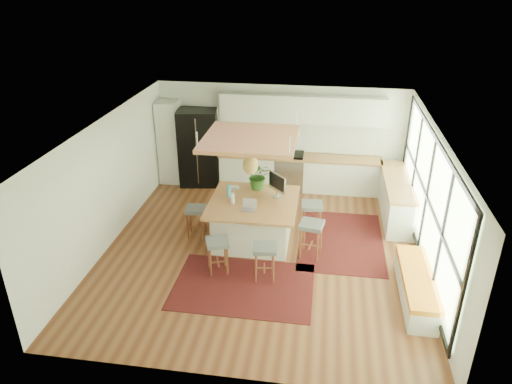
% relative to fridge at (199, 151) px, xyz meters
% --- Properties ---
extents(floor, '(7.00, 7.00, 0.00)m').
position_rel_fridge_xyz_m(floor, '(2.15, -3.16, -0.93)').
color(floor, '#5B2D1A').
rests_on(floor, ground).
extents(ceiling, '(7.00, 7.00, 0.00)m').
position_rel_fridge_xyz_m(ceiling, '(2.15, -3.16, 1.78)').
color(ceiling, white).
rests_on(ceiling, ground).
extents(wall_back, '(6.50, 0.00, 6.50)m').
position_rel_fridge_xyz_m(wall_back, '(2.15, 0.34, 0.42)').
color(wall_back, silver).
rests_on(wall_back, ground).
extents(wall_front, '(6.50, 0.00, 6.50)m').
position_rel_fridge_xyz_m(wall_front, '(2.15, -6.66, 0.42)').
color(wall_front, silver).
rests_on(wall_front, ground).
extents(wall_left, '(0.00, 7.00, 7.00)m').
position_rel_fridge_xyz_m(wall_left, '(-1.10, -3.16, 0.42)').
color(wall_left, silver).
rests_on(wall_left, ground).
extents(wall_right, '(0.00, 7.00, 7.00)m').
position_rel_fridge_xyz_m(wall_right, '(5.40, -3.16, 0.42)').
color(wall_right, silver).
rests_on(wall_right, ground).
extents(window_wall, '(0.10, 6.20, 2.60)m').
position_rel_fridge_xyz_m(window_wall, '(5.37, -3.16, 0.47)').
color(window_wall, black).
rests_on(window_wall, wall_right).
extents(pantry, '(0.55, 0.60, 2.25)m').
position_rel_fridge_xyz_m(pantry, '(-0.80, 0.02, 0.20)').
color(pantry, silver).
rests_on(pantry, floor).
extents(back_counter_base, '(4.20, 0.60, 0.88)m').
position_rel_fridge_xyz_m(back_counter_base, '(2.70, 0.02, -0.49)').
color(back_counter_base, silver).
rests_on(back_counter_base, floor).
extents(back_counter_top, '(4.24, 0.64, 0.05)m').
position_rel_fridge_xyz_m(back_counter_top, '(2.70, 0.02, -0.03)').
color(back_counter_top, '#A16339').
rests_on(back_counter_top, back_counter_base).
extents(backsplash, '(4.20, 0.02, 0.80)m').
position_rel_fridge_xyz_m(backsplash, '(2.70, 0.32, 0.43)').
color(backsplash, white).
rests_on(backsplash, wall_back).
extents(upper_cabinets, '(4.20, 0.34, 0.70)m').
position_rel_fridge_xyz_m(upper_cabinets, '(2.70, 0.16, 1.22)').
color(upper_cabinets, silver).
rests_on(upper_cabinets, wall_back).
extents(range, '(0.76, 0.62, 1.00)m').
position_rel_fridge_xyz_m(range, '(2.45, 0.02, -0.43)').
color(range, '#A5A5AA').
rests_on(range, floor).
extents(right_counter_base, '(0.60, 2.50, 0.88)m').
position_rel_fridge_xyz_m(right_counter_base, '(5.08, -1.16, -0.49)').
color(right_counter_base, silver).
rests_on(right_counter_base, floor).
extents(right_counter_top, '(0.64, 2.54, 0.05)m').
position_rel_fridge_xyz_m(right_counter_top, '(5.08, -1.16, -0.03)').
color(right_counter_top, '#A16339').
rests_on(right_counter_top, right_counter_base).
extents(window_bench, '(0.52, 2.00, 0.50)m').
position_rel_fridge_xyz_m(window_bench, '(5.10, -4.36, -0.68)').
color(window_bench, silver).
rests_on(window_bench, floor).
extents(ceiling_panel, '(1.86, 1.86, 0.80)m').
position_rel_fridge_xyz_m(ceiling_panel, '(1.85, -2.76, 1.12)').
color(ceiling_panel, '#A16339').
rests_on(ceiling_panel, ceiling).
extents(rug_near, '(2.60, 1.80, 0.01)m').
position_rel_fridge_xyz_m(rug_near, '(1.98, -4.47, -0.92)').
color(rug_near, black).
rests_on(rug_near, floor).
extents(rug_right, '(1.80, 2.60, 0.01)m').
position_rel_fridge_xyz_m(rug_right, '(3.81, -2.55, -0.92)').
color(rug_right, black).
rests_on(rug_right, floor).
extents(fridge, '(1.13, 0.94, 2.06)m').
position_rel_fridge_xyz_m(fridge, '(0.00, 0.00, 0.00)').
color(fridge, black).
rests_on(fridge, floor).
extents(island, '(1.85, 1.85, 0.93)m').
position_rel_fridge_xyz_m(island, '(1.91, -2.75, -0.46)').
color(island, '#A16339').
rests_on(island, floor).
extents(stool_near_left, '(0.54, 0.54, 0.71)m').
position_rel_fridge_xyz_m(stool_near_left, '(1.42, -4.07, -0.57)').
color(stool_near_left, '#4E5457').
rests_on(stool_near_left, floor).
extents(stool_near_right, '(0.48, 0.48, 0.72)m').
position_rel_fridge_xyz_m(stool_near_right, '(2.34, -4.15, -0.57)').
color(stool_near_right, '#4E5457').
rests_on(stool_near_right, floor).
extents(stool_right_front, '(0.53, 0.53, 0.77)m').
position_rel_fridge_xyz_m(stool_right_front, '(3.17, -3.23, -0.57)').
color(stool_right_front, '#4E5457').
rests_on(stool_right_front, floor).
extents(stool_right_back, '(0.49, 0.49, 0.76)m').
position_rel_fridge_xyz_m(stool_right_back, '(3.14, -2.35, -0.57)').
color(stool_right_back, '#4E5457').
rests_on(stool_right_back, floor).
extents(stool_left_side, '(0.44, 0.44, 0.69)m').
position_rel_fridge_xyz_m(stool_left_side, '(0.64, -2.79, -0.57)').
color(stool_left_side, '#4E5457').
rests_on(stool_left_side, floor).
extents(laptop, '(0.29, 0.31, 0.22)m').
position_rel_fridge_xyz_m(laptop, '(1.89, -3.17, 0.12)').
color(laptop, '#A5A5AA').
rests_on(laptop, island).
extents(monitor, '(0.54, 0.57, 0.54)m').
position_rel_fridge_xyz_m(monitor, '(2.38, -2.47, 0.26)').
color(monitor, '#A5A5AA').
rests_on(monitor, island).
extents(microwave, '(0.53, 0.37, 0.33)m').
position_rel_fridge_xyz_m(microwave, '(0.90, -0.03, 0.16)').
color(microwave, '#A5A5AA').
rests_on(microwave, back_counter_top).
extents(island_plant, '(0.59, 0.65, 0.49)m').
position_rel_fridge_xyz_m(island_plant, '(1.92, -2.12, 0.25)').
color(island_plant, '#1E4C19').
rests_on(island_plant, island).
extents(island_bowl, '(0.29, 0.29, 0.05)m').
position_rel_fridge_xyz_m(island_bowl, '(1.41, -2.24, 0.03)').
color(island_bowl, white).
rests_on(island_bowl, island).
extents(island_bottle_0, '(0.07, 0.07, 0.19)m').
position_rel_fridge_xyz_m(island_bottle_0, '(1.36, -2.65, 0.10)').
color(island_bottle_0, '#37C7DE').
rests_on(island_bottle_0, island).
extents(island_bottle_1, '(0.07, 0.07, 0.19)m').
position_rel_fridge_xyz_m(island_bottle_1, '(1.51, -2.90, 0.10)').
color(island_bottle_1, silver).
rests_on(island_bottle_1, island).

